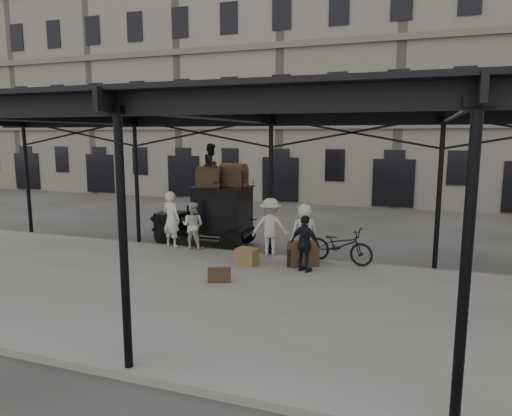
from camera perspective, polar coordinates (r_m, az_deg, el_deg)
The scene contains 18 objects.
ground at distance 13.18m, azimuth -0.85°, elevation -8.44°, with size 120.00×120.00×0.00m, color #383533.
platform at distance 11.40m, azimuth -4.40°, elevation -10.91°, with size 28.00×8.00×0.15m, color slate.
canopy at distance 10.99m, azimuth -4.09°, elevation 12.34°, with size 22.50×9.00×4.74m.
building_frontage at distance 30.26m, azimuth 11.41°, elevation 14.65°, with size 64.00×8.00×14.00m, color slate.
taxi at distance 16.46m, azimuth -5.22°, elevation -0.63°, with size 3.65×1.55×2.18m.
porter_left at distance 15.97m, azimuth -10.55°, elevation -1.37°, with size 0.70×0.46×1.93m, color silver.
porter_midleft at distance 15.61m, azimuth -7.90°, elevation -2.17°, with size 0.77×0.60×1.59m, color beige.
porter_centre at distance 14.27m, azimuth 6.06°, elevation -2.93°, with size 0.84×0.55×1.73m, color beige.
porter_official at distance 12.92m, azimuth 6.15°, elevation -4.45°, with size 0.95×0.39×1.61m, color black.
porter_right at distance 14.54m, azimuth 1.82°, elevation -2.39°, with size 1.20×0.69×1.85m, color beige.
bicycle at distance 14.00m, azimuth 10.42°, elevation -4.60°, with size 0.72×2.07×1.09m, color black.
porter_roof at distance 16.19m, azimuth -5.55°, elevation 5.37°, with size 0.73×0.57×1.51m, color black.
steamer_trunk_roof_near at distance 16.11m, azimuth -5.91°, elevation 3.72°, with size 0.81×0.50×0.60m, color #41281E, non-canonical shape.
steamer_trunk_roof_far at distance 16.21m, azimuth -2.83°, elevation 3.94°, with size 0.93×0.57×0.68m, color #41281E, non-canonical shape.
steamer_trunk_platform at distance 13.66m, azimuth 5.90°, elevation -5.84°, with size 0.86×0.53×0.63m, color #41281E, non-canonical shape.
wicker_hamper at distance 13.65m, azimuth -1.12°, elevation -6.07°, with size 0.60×0.45×0.50m, color olive.
suitcase_upright at distance 14.34m, azimuth 6.01°, elevation -5.49°, with size 0.15×0.60×0.45m, color #41281E.
suitcase_flat at distance 12.10m, azimuth -4.60°, elevation -8.35°, with size 0.60×0.15×0.40m, color #41281E.
Camera 1 is at (4.36, -11.79, 3.97)m, focal length 32.00 mm.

